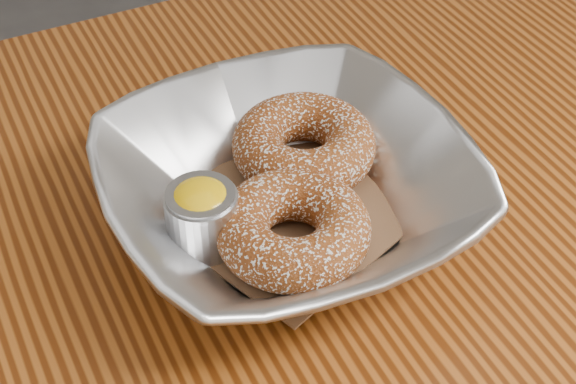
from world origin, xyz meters
name	(u,v)px	position (x,y,z in m)	size (l,w,h in m)	color
table	(388,360)	(0.00, 0.00, 0.65)	(1.20, 0.80, 0.75)	brown
serving_bowl	(288,191)	(-0.05, 0.07, 0.78)	(0.25, 0.25, 0.06)	silver
parchment	(288,214)	(-0.05, 0.07, 0.76)	(0.14, 0.14, 0.00)	brown
donut_back	(304,145)	(-0.01, 0.12, 0.78)	(0.11, 0.11, 0.04)	brown
donut_front	(293,229)	(-0.06, 0.04, 0.78)	(0.10, 0.10, 0.04)	brown
ramekin	(202,215)	(-0.11, 0.07, 0.78)	(0.05, 0.05, 0.05)	silver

